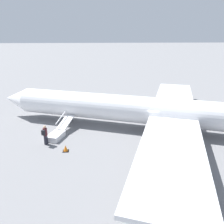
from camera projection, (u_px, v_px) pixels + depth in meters
ground_plane at (156, 131)px, 21.46m from camera, size 600.00×600.00×0.00m
airplane_main at (169, 112)px, 20.53m from camera, size 33.54×26.45×6.88m
boarding_stairs at (58, 133)px, 20.07m from camera, size 2.41×4.11×1.71m
passenger at (45, 134)px, 18.42m from camera, size 0.44×0.57×1.74m
traffic_cone_near_stairs at (66, 148)px, 17.58m from camera, size 0.48×0.48×0.53m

